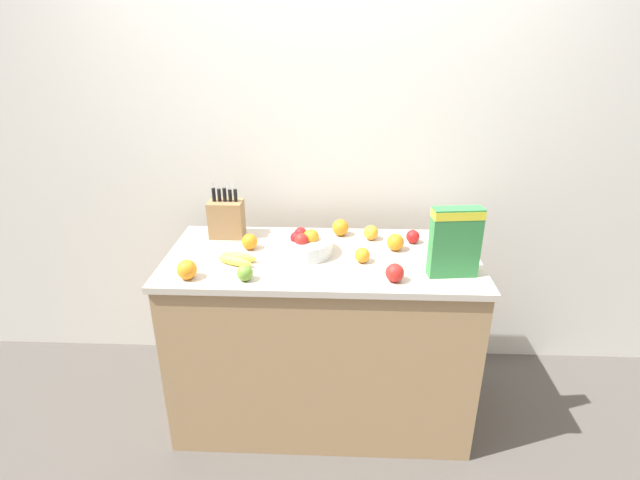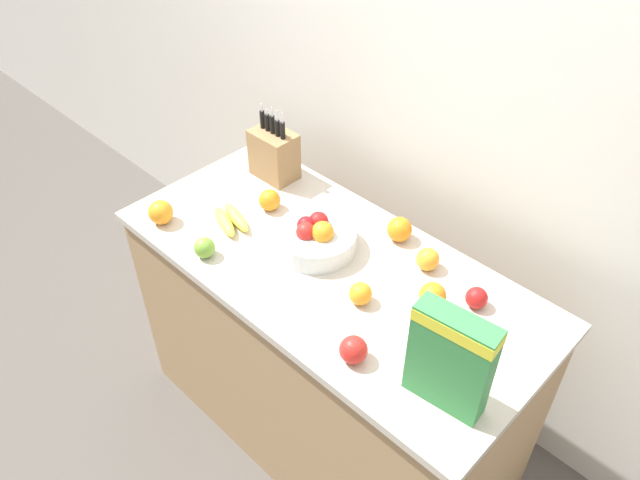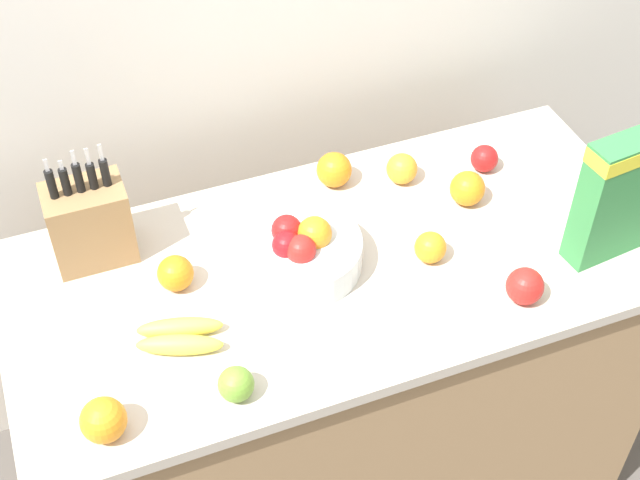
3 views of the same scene
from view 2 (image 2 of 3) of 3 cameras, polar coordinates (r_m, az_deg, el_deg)
ground_plane at (r=2.71m, az=0.66°, el=-16.42°), size 14.00×14.00×0.00m
wall_back at (r=2.15m, az=11.46°, el=12.85°), size 9.00×0.06×2.60m
counter at (r=2.34m, az=0.74°, el=-10.34°), size 1.46×0.68×0.91m
knife_block at (r=2.35m, az=-4.22°, el=7.86°), size 0.17×0.12×0.29m
cereal_box at (r=1.57m, az=11.87°, el=-10.43°), size 0.22×0.09×0.31m
fruit_bowl at (r=2.04m, az=-0.41°, el=0.26°), size 0.27×0.27×0.12m
banana_bunch at (r=2.17m, az=-8.20°, el=1.87°), size 0.19×0.14×0.04m
apple_leftmost at (r=2.05m, az=-10.52°, el=-0.70°), size 0.07×0.07×0.07m
apple_rightmost at (r=1.72m, az=3.08°, el=-9.99°), size 0.08×0.08×0.08m
apple_middle at (r=1.91m, az=14.12°, el=-5.15°), size 0.07×0.07×0.07m
orange_mid_left at (r=2.00m, az=9.83°, el=-1.74°), size 0.07×0.07×0.07m
orange_back_center at (r=1.87m, az=3.72°, el=-4.92°), size 0.07×0.07×0.07m
orange_mid_right at (r=2.09m, az=7.28°, el=0.98°), size 0.08×0.08×0.08m
orange_front_center at (r=1.88m, az=10.26°, el=-5.03°), size 0.08×0.08×0.08m
orange_by_cereal at (r=2.21m, az=-4.63°, el=3.66°), size 0.08×0.08×0.08m
orange_near_bowl at (r=2.21m, az=-14.36°, el=2.47°), size 0.09×0.09×0.09m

